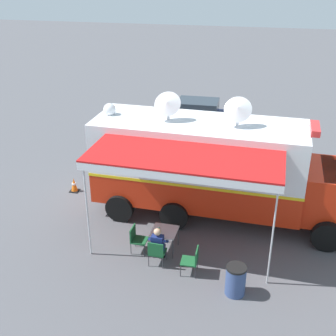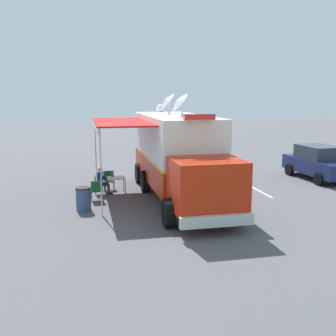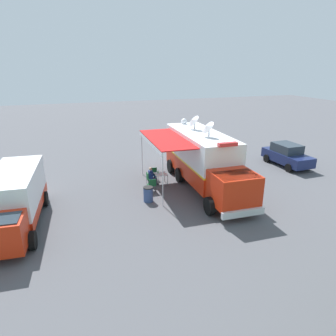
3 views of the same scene
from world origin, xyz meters
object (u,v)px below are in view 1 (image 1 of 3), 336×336
at_px(folding_chair_spare_by_truck, 193,259).
at_px(traffic_cone, 74,185).
at_px(command_truck, 219,167).
at_px(folding_chair_beside_table, 136,237).
at_px(car_behind_truck, 200,117).
at_px(water_bottle, 159,230).
at_px(seated_responder, 158,244).
at_px(folding_table, 164,232).
at_px(trash_bin, 236,280).
at_px(folding_chair_at_table, 157,251).

distance_m(folding_chair_spare_by_truck, traffic_cone, 6.78).
bearing_deg(command_truck, folding_chair_beside_table, -39.42).
distance_m(command_truck, car_behind_truck, 8.51).
distance_m(water_bottle, folding_chair_spare_by_truck, 1.48).
xyz_separation_m(folding_chair_beside_table, car_behind_truck, (-10.94, 0.34, 0.37)).
bearing_deg(seated_responder, folding_table, 175.60).
xyz_separation_m(folding_chair_beside_table, seated_responder, (0.38, 0.80, 0.14)).
bearing_deg(folding_table, car_behind_truck, -177.27).
bearing_deg(folding_table, command_truck, 150.87).
xyz_separation_m(water_bottle, trash_bin, (1.38, 2.51, -0.38)).
bearing_deg(water_bottle, seated_responder, 11.88).
bearing_deg(folding_table, traffic_cone, -124.67).
relative_size(seated_responder, traffic_cone, 2.16).
relative_size(folding_table, folding_chair_spare_by_truck, 0.95).
relative_size(folding_table, water_bottle, 3.70).
distance_m(folding_table, folding_chair_at_table, 0.82).
bearing_deg(folding_chair_beside_table, command_truck, 140.58).
relative_size(trash_bin, car_behind_truck, 0.22).
distance_m(folding_chair_at_table, seated_responder, 0.23).
bearing_deg(folding_chair_spare_by_truck, traffic_cone, -126.09).
bearing_deg(folding_chair_spare_by_truck, folding_chair_beside_table, -110.22).
xyz_separation_m(folding_chair_at_table, folding_chair_spare_by_truck, (0.14, 1.12, 0.00)).
bearing_deg(folding_table, folding_chair_spare_by_truck, 48.55).
bearing_deg(trash_bin, folding_chair_at_table, -106.90).
bearing_deg(traffic_cone, folding_chair_spare_by_truck, 53.91).
xyz_separation_m(folding_chair_beside_table, trash_bin, (1.30, 3.21, -0.06)).
bearing_deg(seated_responder, traffic_cone, -130.01).
distance_m(command_truck, seated_responder, 3.64).
relative_size(folding_chair_beside_table, car_behind_truck, 0.21).
distance_m(folding_chair_spare_by_truck, seated_responder, 1.17).
xyz_separation_m(folding_chair_at_table, trash_bin, (0.73, 2.42, -0.06)).
relative_size(folding_chair_at_table, seated_responder, 0.70).
distance_m(seated_responder, car_behind_truck, 11.32).
distance_m(seated_responder, trash_bin, 2.59).
height_order(water_bottle, folding_chair_beside_table, water_bottle).
bearing_deg(trash_bin, seated_responder, -110.96).
relative_size(water_bottle, folding_chair_at_table, 0.26).
distance_m(folding_chair_beside_table, trash_bin, 3.47).
bearing_deg(folding_chair_at_table, command_truck, 156.36).
bearing_deg(folding_table, seated_responder, -4.40).
bearing_deg(traffic_cone, seated_responder, 49.99).
height_order(command_truck, trash_bin, command_truck).
relative_size(folding_chair_beside_table, folding_chair_spare_by_truck, 1.00).
xyz_separation_m(folding_chair_at_table, traffic_cone, (-3.85, -4.35, -0.23)).
distance_m(water_bottle, trash_bin, 2.89).
bearing_deg(folding_chair_spare_by_truck, trash_bin, 65.43).
relative_size(seated_responder, trash_bin, 1.37).
relative_size(water_bottle, traffic_cone, 0.39).
bearing_deg(car_behind_truck, traffic_cone, -26.98).
bearing_deg(trash_bin, folding_chair_spare_by_truck, -114.57).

